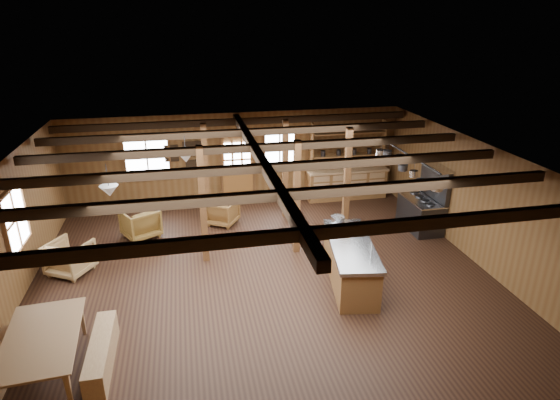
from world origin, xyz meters
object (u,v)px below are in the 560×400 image
armchair_b (223,212)px  armchair_a (140,223)px  kitchen_island (350,262)px  dining_table (48,355)px  commercial_range (423,208)px  armchair_c (70,257)px

armchair_b → armchair_a: bearing=41.1°
kitchen_island → dining_table: bearing=-154.3°
kitchen_island → commercial_range: size_ratio=1.43×
commercial_range → armchair_b: (-5.26, 1.38, -0.25)m
kitchen_island → armchair_a: kitchen_island is taller
dining_table → armchair_b: 6.23m
kitchen_island → commercial_range: 3.63m
armchair_a → armchair_b: size_ratio=1.12×
commercial_range → armchair_a: commercial_range is taller
armchair_a → armchair_c: armchair_a is taller
kitchen_island → armchair_a: size_ratio=3.04×
kitchen_island → dining_table: size_ratio=1.29×
dining_table → armchair_b: (3.29, 5.30, -0.01)m
armchair_a → armchair_b: bearing=161.3°
armchair_b → armchair_c: armchair_c is taller
commercial_range → dining_table: bearing=-155.4°
armchair_a → armchair_b: armchair_a is taller
dining_table → armchair_b: size_ratio=2.65×
kitchen_island → commercial_range: commercial_range is taller
kitchen_island → dining_table: 5.94m
kitchen_island → armchair_b: bearing=133.0°
commercial_range → armchair_c: bearing=-176.1°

